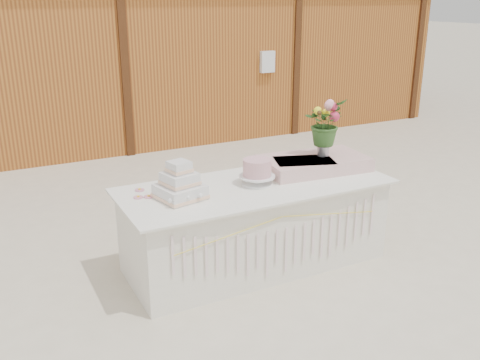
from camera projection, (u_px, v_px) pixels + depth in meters
name	position (u px, v px, depth m)	size (l,w,h in m)	color
ground	(255.00, 263.00, 4.92)	(80.00, 80.00, 0.00)	beige
barn	(92.00, 35.00, 9.41)	(12.60, 4.60, 3.30)	#A36222
cake_table	(256.00, 225.00, 4.79)	(2.40, 1.00, 0.77)	silver
wedding_cake	(180.00, 186.00, 4.32)	(0.42, 0.42, 0.32)	silver
pink_cake_stand	(257.00, 171.00, 4.63)	(0.32, 0.32, 0.23)	white
satin_runner	(314.00, 163.00, 5.06)	(0.98, 0.57, 0.12)	beige
flower_vase	(323.00, 148.00, 5.06)	(0.11, 0.11, 0.15)	#B7B7BC
bouquet	(325.00, 118.00, 4.96)	(0.39, 0.33, 0.43)	#315A24
loose_flowers	(145.00, 195.00, 4.39)	(0.16, 0.39, 0.02)	#CB7C92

